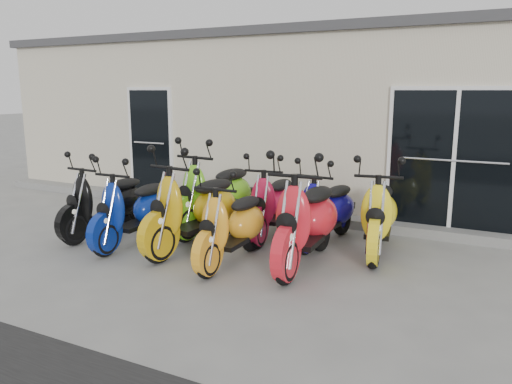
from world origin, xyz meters
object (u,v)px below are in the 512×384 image
Objects in this scene: scooter_back_green at (215,184)px; scooter_front_orange_b at (232,215)px; scooter_back_red at (273,194)px; scooter_front_blue at (134,199)px; scooter_back_yellow at (380,203)px; scooter_front_red at (307,207)px; scooter_front_black at (105,193)px; scooter_front_orange_a at (194,197)px; scooter_back_blue at (327,200)px.

scooter_front_orange_b is at bearing -44.34° from scooter_back_green.
scooter_back_red is at bearing 14.18° from scooter_back_green.
scooter_front_blue is 0.95× the size of scooter_back_yellow.
scooter_front_blue is 2.61m from scooter_front_red.
scooter_front_black is at bearing 173.30° from scooter_front_orange_b.
scooter_front_black is 2.62m from scooter_back_red.
scooter_front_orange_a is at bearing 159.82° from scooter_front_orange_b.
scooter_back_yellow is (2.38, 1.02, -0.05)m from scooter_front_orange_a.
scooter_front_orange_b is 0.85× the size of scooter_back_green.
scooter_back_blue is (1.60, 1.09, -0.11)m from scooter_front_orange_a.
scooter_back_yellow is at bearing 29.98° from scooter_front_orange_a.
scooter_front_orange_b is at bearing -160.77° from scooter_front_red.
scooter_front_orange_b is (0.77, -0.27, -0.11)m from scooter_front_orange_a.
scooter_front_orange_a reaches higher than scooter_front_orange_b.
scooter_front_orange_a is at bearing -70.35° from scooter_back_green.
scooter_front_orange_b is at bearing -2.13° from scooter_front_black.
scooter_back_blue is (0.86, 0.02, -0.01)m from scooter_back_red.
scooter_front_black is 0.89× the size of scooter_front_orange_a.
scooter_front_blue is 0.87× the size of scooter_back_green.
scooter_front_orange_b is 0.97× the size of scooter_back_red.
scooter_back_green is at bearing 110.34° from scooter_front_orange_a.
scooter_front_black is at bearing 164.90° from scooter_front_blue.
scooter_back_green is 1.09× the size of scooter_back_yellow.
scooter_back_yellow is at bearing 38.04° from scooter_front_orange_b.
scooter_front_orange_b is 0.98m from scooter_front_red.
scooter_front_red is 1.17× the size of scooter_back_blue.
scooter_front_orange_a is at bearing 11.44° from scooter_front_blue.
scooter_front_orange_a reaches higher than scooter_front_blue.
scooter_back_green is (-1.00, 1.21, 0.12)m from scooter_front_orange_b.
scooter_front_red reaches higher than scooter_front_orange_a.
scooter_back_blue is (2.52, 1.29, -0.02)m from scooter_front_blue.
scooter_front_orange_a is (0.92, 0.20, 0.09)m from scooter_front_blue.
scooter_front_red and scooter_back_green have the same top height.
scooter_back_yellow reaches higher than scooter_front_orange_b.
scooter_front_blue is at bearing -145.06° from scooter_back_blue.
scooter_front_orange_a is at bearing 4.57° from scooter_front_black.
scooter_back_red is at bearing 131.11° from scooter_front_red.
scooter_front_red is at bearing -135.98° from scooter_back_yellow.
scooter_back_green is 1.15× the size of scooter_back_red.
scooter_back_yellow is at bearing 18.35° from scooter_front_black.
scooter_front_blue is 1.03× the size of scooter_front_orange_b.
scooter_front_red reaches higher than scooter_back_yellow.
scooter_back_green is (-1.90, 0.85, 0.00)m from scooter_front_red.
scooter_back_red is 0.86m from scooter_back_blue.
scooter_back_green is (0.69, 1.14, 0.10)m from scooter_front_blue.
scooter_front_red is (2.59, 0.28, 0.10)m from scooter_front_blue.
scooter_front_blue is at bearing -115.26° from scooter_back_green.
scooter_back_blue is (3.24, 1.11, -0.02)m from scooter_front_black.
scooter_front_black is 1.03× the size of scooter_back_blue.
scooter_front_orange_a is 0.96m from scooter_back_green.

